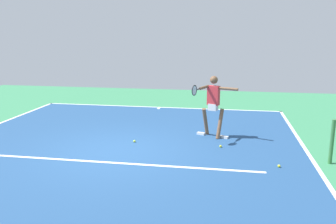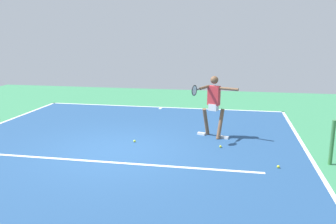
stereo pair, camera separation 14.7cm
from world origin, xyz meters
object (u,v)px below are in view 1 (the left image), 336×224
tennis_ball_near_service_line (221,146)px  tennis_ball_centre_court (279,166)px  tennis_ball_by_baseline (134,141)px  tennis_player (213,102)px  net_post (332,142)px

tennis_ball_near_service_line → tennis_ball_centre_court: same height
tennis_ball_by_baseline → tennis_ball_centre_court: same height
tennis_player → tennis_ball_near_service_line: tennis_player is taller
net_post → tennis_ball_near_service_line: net_post is taller
net_post → tennis_ball_near_service_line: 2.74m
net_post → tennis_player: (2.86, -1.75, 0.52)m
net_post → tennis_player: 3.39m
net_post → tennis_player: size_ratio=0.58×
tennis_ball_near_service_line → tennis_ball_by_baseline: same height
tennis_player → tennis_ball_centre_court: (-1.64, 2.21, -1.02)m
net_post → tennis_ball_by_baseline: (5.00, -0.82, -0.50)m
net_post → tennis_ball_near_service_line: bearing=-16.5°
tennis_player → tennis_ball_centre_court: tennis_player is taller
net_post → tennis_ball_centre_court: size_ratio=16.21×
net_post → tennis_ball_centre_court: net_post is taller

